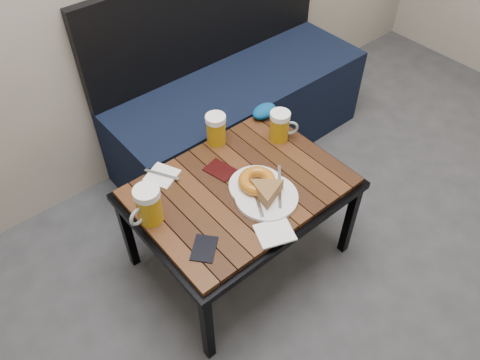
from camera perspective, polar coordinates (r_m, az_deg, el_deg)
bench at (r=2.53m, az=-0.40°, el=9.00°), size 1.40×0.50×0.95m
cafe_table at (r=1.85m, az=0.00°, el=-1.54°), size 0.84×0.62×0.47m
beer_mug_left at (r=1.68m, az=-11.12°, el=-3.04°), size 0.14×0.11×0.15m
beer_mug_centre at (r=1.97m, az=-2.91°, el=6.26°), size 0.13×0.11×0.14m
beer_mug_right at (r=1.98m, az=4.91°, el=6.59°), size 0.13×0.11×0.14m
plate_pie at (r=1.76m, az=3.26°, el=-1.67°), size 0.24×0.24×0.07m
plate_bagel at (r=1.80m, az=2.09°, el=-0.39°), size 0.25×0.26×0.06m
napkin_left at (r=1.88m, az=-9.49°, el=0.55°), size 0.15×0.15×0.01m
napkin_right at (r=1.67m, az=4.25°, el=-6.43°), size 0.16×0.15×0.01m
passport_navy at (r=1.63m, az=-4.39°, el=-8.32°), size 0.14×0.13×0.01m
passport_burgundy at (r=1.88m, az=-2.42°, el=1.21°), size 0.11×0.13×0.01m
knit_pouch at (r=2.13m, az=2.96°, el=8.39°), size 0.13×0.09×0.05m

